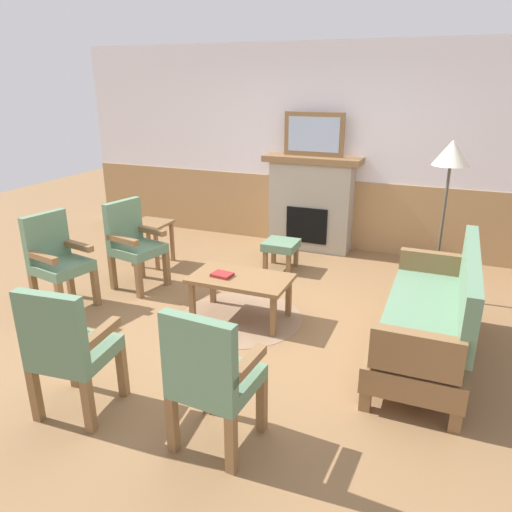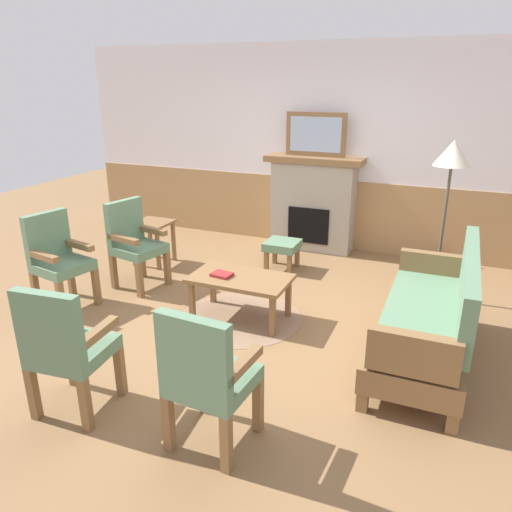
% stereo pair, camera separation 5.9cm
% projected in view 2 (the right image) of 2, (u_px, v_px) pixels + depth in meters
% --- Properties ---
extents(ground_plane, '(14.00, 14.00, 0.00)m').
position_uv_depth(ground_plane, '(242.00, 319.00, 4.80)').
color(ground_plane, olive).
extents(wall_back, '(7.20, 0.14, 2.70)m').
position_uv_depth(wall_back, '(320.00, 151.00, 6.60)').
color(wall_back, white).
rests_on(wall_back, ground_plane).
extents(fireplace, '(1.30, 0.44, 1.28)m').
position_uv_depth(fireplace, '(313.00, 203.00, 6.61)').
color(fireplace, '#A39989').
rests_on(fireplace, ground_plane).
extents(framed_picture, '(0.80, 0.04, 0.56)m').
position_uv_depth(framed_picture, '(316.00, 134.00, 6.30)').
color(framed_picture, brown).
rests_on(framed_picture, fireplace).
extents(couch, '(0.70, 1.80, 0.98)m').
position_uv_depth(couch, '(429.00, 319.00, 3.95)').
color(couch, brown).
rests_on(couch, ground_plane).
extents(coffee_table, '(0.96, 0.56, 0.44)m').
position_uv_depth(coffee_table, '(240.00, 282.00, 4.70)').
color(coffee_table, brown).
rests_on(coffee_table, ground_plane).
extents(round_rug, '(1.22, 1.22, 0.01)m').
position_uv_depth(round_rug, '(241.00, 317.00, 4.83)').
color(round_rug, '#896B51').
rests_on(round_rug, ground_plane).
extents(book_on_table, '(0.21, 0.17, 0.03)m').
position_uv_depth(book_on_table, '(222.00, 275.00, 4.70)').
color(book_on_table, maroon).
rests_on(book_on_table, coffee_table).
extents(footstool, '(0.40, 0.40, 0.36)m').
position_uv_depth(footstool, '(282.00, 247.00, 5.99)').
color(footstool, brown).
rests_on(footstool, ground_plane).
extents(armchair_near_fireplace, '(0.57, 0.57, 0.98)m').
position_uv_depth(armchair_near_fireplace, '(134.00, 240.00, 5.43)').
color(armchair_near_fireplace, brown).
rests_on(armchair_near_fireplace, ground_plane).
extents(armchair_by_window_left, '(0.56, 0.56, 0.98)m').
position_uv_depth(armchair_by_window_left, '(57.00, 256.00, 4.93)').
color(armchair_by_window_left, brown).
rests_on(armchair_by_window_left, ground_plane).
extents(armchair_front_left, '(0.53, 0.53, 0.98)m').
position_uv_depth(armchair_front_left, '(65.00, 345.00, 3.29)').
color(armchair_front_left, brown).
rests_on(armchair_front_left, ground_plane).
extents(armchair_front_center, '(0.51, 0.51, 0.98)m').
position_uv_depth(armchair_front_center, '(207.00, 374.00, 2.96)').
color(armchair_front_center, brown).
rests_on(armchair_front_center, ground_plane).
extents(side_table, '(0.44, 0.44, 0.55)m').
position_uv_depth(side_table, '(153.00, 231.00, 6.13)').
color(side_table, brown).
rests_on(side_table, ground_plane).
extents(floor_lamp_by_couch, '(0.36, 0.36, 1.68)m').
position_uv_depth(floor_lamp_by_couch, '(452.00, 164.00, 4.77)').
color(floor_lamp_by_couch, '#332D28').
rests_on(floor_lamp_by_couch, ground_plane).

